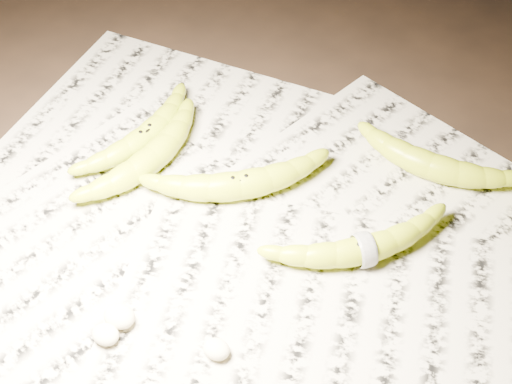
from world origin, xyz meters
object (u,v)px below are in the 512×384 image
at_px(banana_center, 239,183).
at_px(banana_taped, 364,248).
at_px(banana_left_b, 152,156).
at_px(banana_left_a, 145,134).
at_px(banana_upper_a, 432,164).

bearing_deg(banana_center, banana_taped, -45.45).
distance_m(banana_left_b, banana_taped, 0.31).
height_order(banana_left_a, banana_left_b, banana_left_b).
xyz_separation_m(banana_left_b, banana_upper_a, (0.34, 0.16, -0.00)).
bearing_deg(banana_upper_a, banana_taped, -99.84).
bearing_deg(banana_left_b, banana_left_a, 54.79).
relative_size(banana_center, banana_upper_a, 1.10).
relative_size(banana_left_a, banana_upper_a, 0.99).
relative_size(banana_center, banana_taped, 1.02).
xyz_separation_m(banana_taped, banana_upper_a, (0.03, 0.17, 0.00)).
bearing_deg(banana_center, banana_left_b, 145.82).
distance_m(banana_left_a, banana_center, 0.17).
bearing_deg(banana_taped, banana_upper_a, 36.74).
distance_m(banana_center, banana_taped, 0.19).
height_order(banana_center, banana_taped, banana_center).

